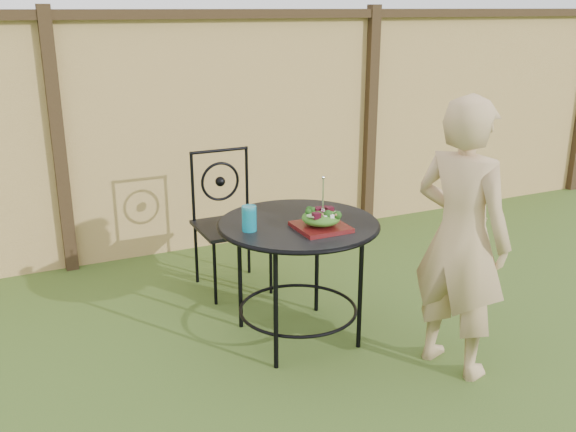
# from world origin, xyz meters

# --- Properties ---
(ground) EXTENTS (60.00, 60.00, 0.00)m
(ground) POSITION_xyz_m (0.00, 0.00, 0.00)
(ground) COLOR #2A4B18
(ground) RESTS_ON ground
(fence) EXTENTS (8.00, 0.12, 1.90)m
(fence) POSITION_xyz_m (-0.00, 2.19, 0.95)
(fence) COLOR #E7BF72
(fence) RESTS_ON ground
(patio_table) EXTENTS (0.92, 0.92, 0.72)m
(patio_table) POSITION_xyz_m (-0.22, 0.48, 0.59)
(patio_table) COLOR black
(patio_table) RESTS_ON ground
(patio_chair) EXTENTS (0.46, 0.46, 0.95)m
(patio_chair) POSITION_xyz_m (-0.32, 1.36, 0.50)
(patio_chair) COLOR black
(patio_chair) RESTS_ON ground
(diner) EXTENTS (0.51, 0.63, 1.49)m
(diner) POSITION_xyz_m (0.39, -0.17, 0.74)
(diner) COLOR tan
(diner) RESTS_ON ground
(salad_plate) EXTENTS (0.27, 0.27, 0.02)m
(salad_plate) POSITION_xyz_m (-0.17, 0.31, 0.74)
(salad_plate) COLOR #41090F
(salad_plate) RESTS_ON patio_table
(salad) EXTENTS (0.21, 0.21, 0.08)m
(salad) POSITION_xyz_m (-0.17, 0.31, 0.79)
(salad) COLOR #235614
(salad) RESTS_ON salad_plate
(fork) EXTENTS (0.01, 0.01, 0.18)m
(fork) POSITION_xyz_m (-0.16, 0.31, 0.92)
(fork) COLOR silver
(fork) RESTS_ON salad
(drinking_glass) EXTENTS (0.08, 0.08, 0.14)m
(drinking_glass) POSITION_xyz_m (-0.53, 0.46, 0.79)
(drinking_glass) COLOR #0E87A2
(drinking_glass) RESTS_ON patio_table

